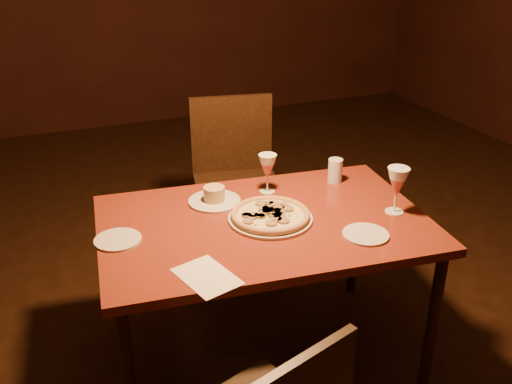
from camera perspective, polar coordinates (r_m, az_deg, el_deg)
name	(u,v)px	position (r m, az deg, el deg)	size (l,w,h in m)	color
floor	(285,321)	(2.99, 2.95, -12.80)	(7.00, 7.00, 0.00)	black
dining_table	(264,234)	(2.40, 0.80, -4.19)	(1.43, 1.00, 0.72)	maroon
chair_far	(236,175)	(3.24, -2.02, 1.69)	(0.55, 0.55, 0.97)	black
pizza_plate	(270,215)	(2.37, 1.44, -2.36)	(0.35, 0.35, 0.04)	silver
ramekin_saucer	(214,197)	(2.52, -4.19, -0.54)	(0.23, 0.23, 0.07)	silver
wine_glass_far	(267,173)	(2.58, 1.15, 1.87)	(0.08, 0.08, 0.18)	#C45451
wine_glass_right	(397,190)	(2.46, 13.88, 0.15)	(0.09, 0.09, 0.20)	#C45451
water_tumbler	(335,170)	(2.73, 7.92, 2.14)	(0.07, 0.07, 0.11)	silver
side_plate_left	(118,240)	(2.28, -13.66, -4.66)	(0.18, 0.18, 0.01)	silver
side_plate_near	(366,234)	(2.30, 10.92, -4.19)	(0.18, 0.18, 0.01)	silver
menu_card	(207,276)	(2.02, -4.94, -8.42)	(0.16, 0.24, 0.00)	white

